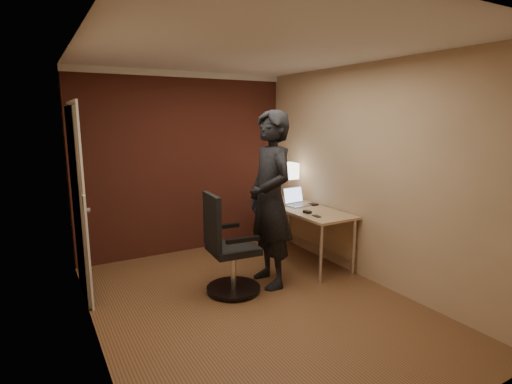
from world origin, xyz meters
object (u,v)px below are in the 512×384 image
(mouse, at_px, (307,212))
(phone, at_px, (317,216))
(laptop, at_px, (296,200))
(office_chair, at_px, (227,251))
(person, at_px, (270,200))
(desk_lamp, at_px, (288,171))
(wallet, at_px, (313,204))
(desk, at_px, (308,216))

(mouse, distance_m, phone, 0.19)
(laptop, height_order, office_chair, office_chair)
(person, bearing_deg, mouse, 106.92)
(phone, distance_m, office_chair, 1.19)
(laptop, distance_m, office_chair, 1.48)
(office_chair, bearing_deg, mouse, 6.44)
(desk_lamp, height_order, laptop, desk_lamp)
(mouse, distance_m, wallet, 0.48)
(laptop, bearing_deg, desk_lamp, 78.63)
(desk, xyz_separation_m, desk_lamp, (0.00, 0.47, 0.55))
(desk_lamp, distance_m, office_chair, 1.76)
(desk, distance_m, wallet, 0.20)
(desk_lamp, distance_m, person, 1.22)
(laptop, xyz_separation_m, person, (-0.78, -0.60, 0.19))
(laptop, bearing_deg, desk, -74.65)
(person, bearing_deg, phone, 89.69)
(wallet, relative_size, person, 0.06)
(phone, bearing_deg, desk, 71.16)
(desk_lamp, xyz_separation_m, person, (-0.84, -0.88, -0.16))
(mouse, xyz_separation_m, office_chair, (-1.16, -0.13, -0.27))
(wallet, bearing_deg, office_chair, -163.13)
(wallet, distance_m, person, 1.10)
(desk, distance_m, mouse, 0.37)
(phone, bearing_deg, person, -178.49)
(desk_lamp, height_order, office_chair, desk_lamp)
(desk_lamp, xyz_separation_m, laptop, (-0.06, -0.28, -0.35))
(desk, bearing_deg, person, -154.06)
(laptop, xyz_separation_m, wallet, (0.19, -0.14, -0.05))
(desk, bearing_deg, phone, -115.19)
(phone, bearing_deg, wallet, 62.19)
(desk, xyz_separation_m, office_chair, (-1.37, -0.40, -0.12))
(mouse, distance_m, office_chair, 1.20)
(person, bearing_deg, desk_lamp, 140.93)
(desk_lamp, relative_size, mouse, 5.35)
(desk, xyz_separation_m, wallet, (0.13, 0.06, 0.14))
(mouse, distance_m, person, 0.68)
(office_chair, bearing_deg, wallet, 16.87)
(wallet, height_order, office_chair, office_chair)
(mouse, relative_size, wallet, 0.91)
(desk, height_order, person, person)
(wallet, xyz_separation_m, person, (-0.97, -0.46, 0.25))
(desk_lamp, distance_m, wallet, 0.60)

